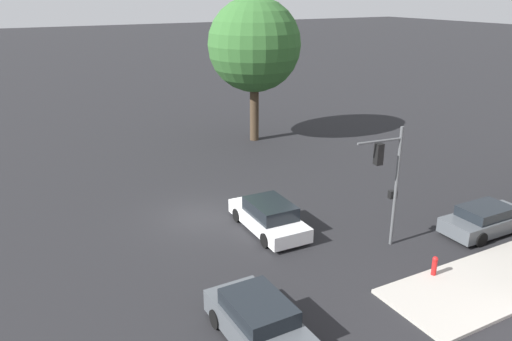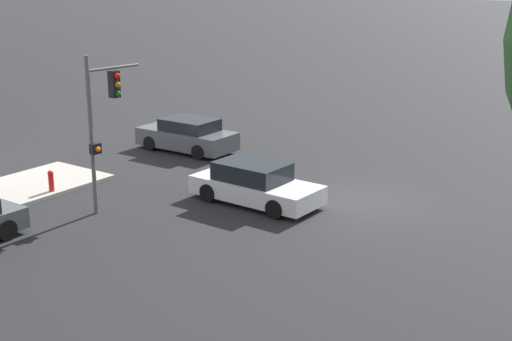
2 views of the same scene
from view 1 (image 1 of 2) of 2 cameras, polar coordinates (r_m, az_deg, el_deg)
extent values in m
plane|color=black|center=(25.00, -6.43, -5.22)|extent=(300.00, 300.00, 0.00)
cylinder|color=#423323|center=(36.99, -0.19, 6.88)|extent=(0.65, 0.65, 4.48)
sphere|color=#33662D|center=(36.22, -0.20, 14.18)|extent=(6.61, 6.61, 6.61)
cylinder|color=#515456|center=(21.98, 15.71, -1.90)|extent=(0.14, 0.14, 5.35)
cylinder|color=#515456|center=(20.69, 13.97, 3.28)|extent=(0.33, 2.08, 0.10)
cube|color=black|center=(20.84, 13.84, 1.83)|extent=(0.33, 0.33, 0.90)
sphere|color=red|center=(20.90, 13.61, 2.76)|extent=(0.20, 0.20, 0.20)
sphere|color=#99660F|center=(20.99, 13.55, 1.98)|extent=(0.20, 0.20, 0.20)
sphere|color=#0F511E|center=(21.08, 13.48, 1.21)|extent=(0.20, 0.20, 0.20)
cube|color=black|center=(22.24, 15.35, -2.64)|extent=(0.26, 0.37, 0.35)
sphere|color=orange|center=(22.35, 15.13, -2.51)|extent=(0.18, 0.18, 0.18)
cube|color=#4C5156|center=(16.41, 0.60, -17.56)|extent=(4.60, 1.99, 0.78)
cube|color=black|center=(16.15, 0.27, -15.36)|extent=(2.40, 1.73, 0.53)
cylinder|color=black|center=(17.92, 0.86, -14.91)|extent=(0.66, 0.23, 0.66)
cylinder|color=black|center=(17.24, -4.59, -16.54)|extent=(0.66, 0.23, 0.66)
cube|color=silver|center=(23.33, 1.40, -5.64)|extent=(4.74, 2.05, 0.64)
cube|color=black|center=(22.92, 1.64, -4.37)|extent=(2.48, 1.77, 0.63)
cylinder|color=black|center=(24.21, -2.16, -5.11)|extent=(0.66, 0.24, 0.66)
cylinder|color=black|center=(24.97, 1.66, -4.30)|extent=(0.66, 0.24, 0.66)
cylinder|color=black|center=(21.88, 1.10, -7.98)|extent=(0.66, 0.24, 0.66)
cylinder|color=black|center=(22.71, 5.21, -6.97)|extent=(0.66, 0.24, 0.66)
cube|color=#4C5156|center=(25.41, 24.82, -5.34)|extent=(1.83, 4.43, 0.67)
cube|color=black|center=(25.06, 24.76, -4.25)|extent=(1.59, 2.31, 0.47)
cylinder|color=black|center=(26.96, 25.18, -4.40)|extent=(0.23, 0.67, 0.67)
cylinder|color=black|center=(24.95, 21.31, -5.76)|extent=(0.23, 0.67, 0.67)
cylinder|color=black|center=(24.03, 24.28, -7.19)|extent=(0.23, 0.67, 0.67)
cylinder|color=red|center=(20.89, 19.68, -10.56)|extent=(0.20, 0.20, 0.75)
sphere|color=red|center=(20.68, 19.82, -9.51)|extent=(0.22, 0.22, 0.22)
camera|label=2|loc=(44.09, 15.17, 16.11)|focal=50.00mm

